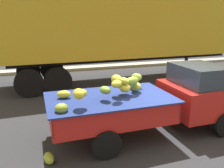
# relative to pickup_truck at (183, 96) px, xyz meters

# --- Properties ---
(ground) EXTENTS (220.00, 220.00, 0.00)m
(ground) POSITION_rel_pickup_truck_xyz_m (-0.55, 0.00, -0.89)
(ground) COLOR #28282B
(curb_strip) EXTENTS (80.00, 0.80, 0.16)m
(curb_strip) POSITION_rel_pickup_truck_xyz_m (-0.55, 8.52, -0.81)
(curb_strip) COLOR gray
(curb_strip) RESTS_ON ground
(pickup_truck) EXTENTS (5.28, 1.85, 1.70)m
(pickup_truck) POSITION_rel_pickup_truck_xyz_m (0.00, 0.00, 0.00)
(pickup_truck) COLOR #B21E19
(pickup_truck) RESTS_ON ground
(semi_trailer) EXTENTS (12.08, 2.97, 3.95)m
(semi_trailer) POSITION_rel_pickup_truck_xyz_m (0.54, 5.36, 1.65)
(semi_trailer) COLOR gold
(semi_trailer) RESTS_ON ground
(fallen_banana_bunch_near_tailgate) EXTENTS (0.26, 0.40, 0.20)m
(fallen_banana_bunch_near_tailgate) POSITION_rel_pickup_truck_xyz_m (-3.56, -0.64, -0.79)
(fallen_banana_bunch_near_tailgate) COLOR #93A630
(fallen_banana_bunch_near_tailgate) RESTS_ON ground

